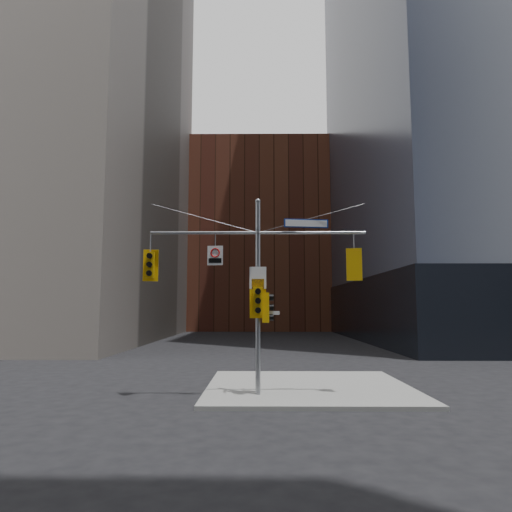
{
  "coord_description": "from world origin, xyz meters",
  "views": [
    {
      "loc": [
        0.07,
        -14.73,
        3.22
      ],
      "look_at": [
        -0.07,
        2.0,
        5.13
      ],
      "focal_mm": 32.0,
      "sensor_mm": 36.0,
      "label": 1
    }
  ],
  "objects_px": {
    "traffic_light_west_arm": "(150,265)",
    "traffic_light_pole_side": "(267,307)",
    "signal_assembly": "(258,275)",
    "traffic_light_pole_front": "(258,301)",
    "regulatory_sign_arm": "(215,255)",
    "traffic_light_east_arm": "(354,265)",
    "street_sign_blade": "(306,223)"
  },
  "relations": [
    {
      "from": "street_sign_blade",
      "to": "traffic_light_pole_side",
      "type": "bearing_deg",
      "value": 171.84
    },
    {
      "from": "traffic_light_pole_front",
      "to": "traffic_light_east_arm",
      "type": "bearing_deg",
      "value": 2.95
    },
    {
      "from": "traffic_light_pole_side",
      "to": "street_sign_blade",
      "type": "height_order",
      "value": "street_sign_blade"
    },
    {
      "from": "traffic_light_pole_side",
      "to": "traffic_light_pole_front",
      "type": "relative_size",
      "value": 0.88
    },
    {
      "from": "traffic_light_pole_front",
      "to": "regulatory_sign_arm",
      "type": "relative_size",
      "value": 1.73
    },
    {
      "from": "traffic_light_pole_front",
      "to": "street_sign_blade",
      "type": "bearing_deg",
      "value": 7.14
    },
    {
      "from": "traffic_light_east_arm",
      "to": "regulatory_sign_arm",
      "type": "xyz_separation_m",
      "value": [
        -5.13,
        -0.02,
        0.37
      ]
    },
    {
      "from": "traffic_light_pole_front",
      "to": "traffic_light_pole_side",
      "type": "bearing_deg",
      "value": 38.79
    },
    {
      "from": "traffic_light_west_arm",
      "to": "traffic_light_pole_side",
      "type": "height_order",
      "value": "traffic_light_west_arm"
    },
    {
      "from": "traffic_light_east_arm",
      "to": "street_sign_blade",
      "type": "relative_size",
      "value": 0.71
    },
    {
      "from": "regulatory_sign_arm",
      "to": "traffic_light_pole_front",
      "type": "bearing_deg",
      "value": -4.18
    },
    {
      "from": "traffic_light_pole_side",
      "to": "traffic_light_pole_front",
      "type": "distance_m",
      "value": 0.49
    },
    {
      "from": "traffic_light_pole_side",
      "to": "regulatory_sign_arm",
      "type": "distance_m",
      "value": 2.72
    },
    {
      "from": "signal_assembly",
      "to": "traffic_light_west_arm",
      "type": "relative_size",
      "value": 6.73
    },
    {
      "from": "traffic_light_west_arm",
      "to": "traffic_light_pole_front",
      "type": "bearing_deg",
      "value": -9.09
    },
    {
      "from": "traffic_light_pole_side",
      "to": "regulatory_sign_arm",
      "type": "height_order",
      "value": "regulatory_sign_arm"
    },
    {
      "from": "signal_assembly",
      "to": "traffic_light_pole_front",
      "type": "bearing_deg",
      "value": -90.03
    },
    {
      "from": "traffic_light_east_arm",
      "to": "traffic_light_pole_front",
      "type": "xyz_separation_m",
      "value": [
        -3.55,
        -0.27,
        -1.33
      ]
    },
    {
      "from": "traffic_light_east_arm",
      "to": "traffic_light_pole_side",
      "type": "distance_m",
      "value": 3.59
    },
    {
      "from": "traffic_light_pole_side",
      "to": "signal_assembly",
      "type": "bearing_deg",
      "value": 90.06
    },
    {
      "from": "traffic_light_east_arm",
      "to": "signal_assembly",
      "type": "bearing_deg",
      "value": 13.71
    },
    {
      "from": "traffic_light_pole_front",
      "to": "regulatory_sign_arm",
      "type": "bearing_deg",
      "value": 169.76
    },
    {
      "from": "traffic_light_west_arm",
      "to": "street_sign_blade",
      "type": "xyz_separation_m",
      "value": [
        5.79,
        -0.01,
        1.55
      ]
    },
    {
      "from": "regulatory_sign_arm",
      "to": "traffic_light_east_arm",
      "type": "bearing_deg",
      "value": 4.93
    },
    {
      "from": "signal_assembly",
      "to": "traffic_light_east_arm",
      "type": "xyz_separation_m",
      "value": [
        3.55,
        0.0,
        0.38
      ]
    },
    {
      "from": "signal_assembly",
      "to": "traffic_light_pole_side",
      "type": "xyz_separation_m",
      "value": [
        0.33,
        0.01,
        -1.18
      ]
    },
    {
      "from": "traffic_light_west_arm",
      "to": "street_sign_blade",
      "type": "distance_m",
      "value": 6.0
    },
    {
      "from": "signal_assembly",
      "to": "traffic_light_west_arm",
      "type": "distance_m",
      "value": 4.01
    },
    {
      "from": "traffic_light_west_arm",
      "to": "street_sign_blade",
      "type": "height_order",
      "value": "street_sign_blade"
    },
    {
      "from": "traffic_light_pole_front",
      "to": "regulatory_sign_arm",
      "type": "distance_m",
      "value": 2.33
    },
    {
      "from": "traffic_light_pole_side",
      "to": "street_sign_blade",
      "type": "bearing_deg",
      "value": -91.57
    },
    {
      "from": "traffic_light_west_arm",
      "to": "traffic_light_east_arm",
      "type": "bearing_deg",
      "value": -5.17
    }
  ]
}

